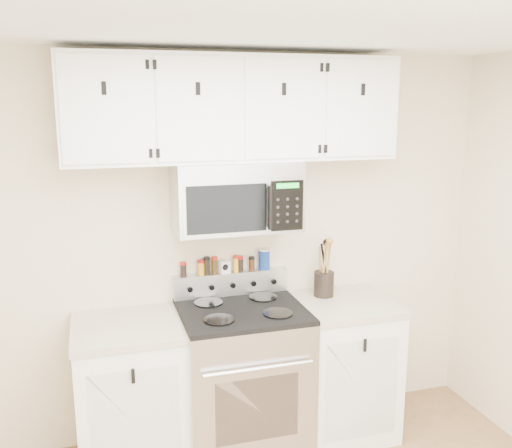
% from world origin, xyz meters
% --- Properties ---
extents(back_wall, '(3.50, 0.01, 2.50)m').
position_xyz_m(back_wall, '(0.00, 1.75, 1.25)').
color(back_wall, beige).
rests_on(back_wall, floor).
extents(ceiling, '(3.50, 3.50, 0.01)m').
position_xyz_m(ceiling, '(0.00, 0.00, 2.50)').
color(ceiling, white).
rests_on(ceiling, back_wall).
extents(range, '(0.76, 0.65, 1.10)m').
position_xyz_m(range, '(0.00, 1.43, 0.49)').
color(range, '#B7B7BA').
rests_on(range, floor).
extents(base_cabinet_left, '(0.64, 0.62, 0.92)m').
position_xyz_m(base_cabinet_left, '(-0.69, 1.45, 0.46)').
color(base_cabinet_left, white).
rests_on(base_cabinet_left, floor).
extents(base_cabinet_right, '(0.64, 0.62, 0.92)m').
position_xyz_m(base_cabinet_right, '(0.69, 1.45, 0.46)').
color(base_cabinet_right, white).
rests_on(base_cabinet_right, floor).
extents(microwave, '(0.76, 0.44, 0.42)m').
position_xyz_m(microwave, '(0.00, 1.55, 1.63)').
color(microwave, '#9E9EA3').
rests_on(microwave, back_wall).
extents(upper_cabinets, '(2.00, 0.35, 0.62)m').
position_xyz_m(upper_cabinets, '(-0.00, 1.58, 2.15)').
color(upper_cabinets, white).
rests_on(upper_cabinets, back_wall).
extents(utensil_crock, '(0.13, 0.13, 0.39)m').
position_xyz_m(utensil_crock, '(0.61, 1.58, 1.02)').
color(utensil_crock, black).
rests_on(utensil_crock, base_cabinet_right).
extents(kitchen_timer, '(0.08, 0.07, 0.08)m').
position_xyz_m(kitchen_timer, '(-0.04, 1.71, 1.14)').
color(kitchen_timer, white).
rests_on(kitchen_timer, range).
extents(salt_canister, '(0.08, 0.08, 0.14)m').
position_xyz_m(salt_canister, '(0.23, 1.71, 1.17)').
color(salt_canister, navy).
rests_on(salt_canister, range).
extents(spice_jar_0, '(0.04, 0.04, 0.09)m').
position_xyz_m(spice_jar_0, '(-0.31, 1.71, 1.15)').
color(spice_jar_0, black).
rests_on(spice_jar_0, range).
extents(spice_jar_1, '(0.05, 0.05, 0.10)m').
position_xyz_m(spice_jar_1, '(-0.20, 1.71, 1.15)').
color(spice_jar_1, orange).
rests_on(spice_jar_1, range).
extents(spice_jar_2, '(0.04, 0.04, 0.11)m').
position_xyz_m(spice_jar_2, '(-0.16, 1.71, 1.16)').
color(spice_jar_2, black).
rests_on(spice_jar_2, range).
extents(spice_jar_3, '(0.04, 0.04, 0.11)m').
position_xyz_m(spice_jar_3, '(-0.11, 1.71, 1.16)').
color(spice_jar_3, '#402B0F').
rests_on(spice_jar_3, range).
extents(spice_jar_4, '(0.04, 0.04, 0.11)m').
position_xyz_m(spice_jar_4, '(0.04, 1.71, 1.15)').
color(spice_jar_4, '#F1AB1C').
rests_on(spice_jar_4, range).
extents(spice_jar_5, '(0.05, 0.05, 0.10)m').
position_xyz_m(spice_jar_5, '(0.06, 1.71, 1.15)').
color(spice_jar_5, black).
rests_on(spice_jar_5, range).
extents(spice_jar_6, '(0.04, 0.04, 0.09)m').
position_xyz_m(spice_jar_6, '(0.14, 1.71, 1.15)').
color(spice_jar_6, '#452310').
rests_on(spice_jar_6, range).
extents(spice_jar_7, '(0.04, 0.04, 0.09)m').
position_xyz_m(spice_jar_7, '(0.23, 1.71, 1.14)').
color(spice_jar_7, gold).
rests_on(spice_jar_7, range).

